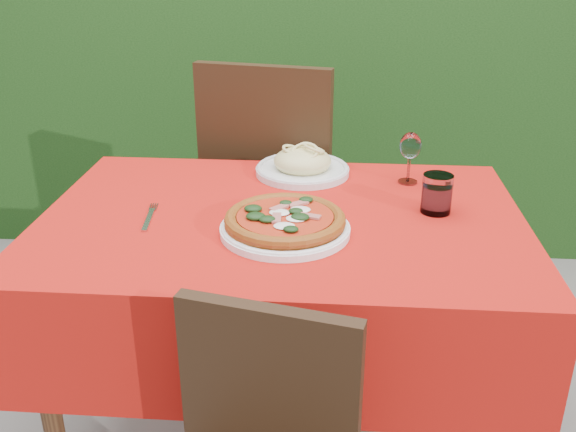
# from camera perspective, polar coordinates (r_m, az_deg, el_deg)

# --- Properties ---
(hedge) EXTENTS (3.20, 0.55, 1.78)m
(hedge) POSITION_cam_1_polar(r_m,az_deg,el_deg) (3.12, 1.99, 14.51)
(hedge) COLOR black
(hedge) RESTS_ON ground
(dining_table) EXTENTS (1.26, 0.86, 0.75)m
(dining_table) POSITION_cam_1_polar(r_m,az_deg,el_deg) (1.75, -0.53, -4.46)
(dining_table) COLOR #4C2F18
(dining_table) RESTS_ON ground
(chair_far) EXTENTS (0.55, 0.55, 1.03)m
(chair_far) POSITION_cam_1_polar(r_m,az_deg,el_deg) (2.35, -1.27, 3.12)
(chair_far) COLOR black
(chair_far) RESTS_ON ground
(pizza_plate) EXTENTS (0.38, 0.38, 0.06)m
(pizza_plate) POSITION_cam_1_polar(r_m,az_deg,el_deg) (1.57, -0.27, -0.59)
(pizza_plate) COLOR white
(pizza_plate) RESTS_ON dining_table
(pasta_plate) EXTENTS (0.29, 0.29, 0.08)m
(pasta_plate) POSITION_cam_1_polar(r_m,az_deg,el_deg) (1.96, 1.30, 4.56)
(pasta_plate) COLOR silver
(pasta_plate) RESTS_ON dining_table
(water_glass) EXTENTS (0.08, 0.08, 0.10)m
(water_glass) POSITION_cam_1_polar(r_m,az_deg,el_deg) (1.72, 13.08, 1.79)
(water_glass) COLOR white
(water_glass) RESTS_ON dining_table
(wine_glass) EXTENTS (0.06, 0.06, 0.15)m
(wine_glass) POSITION_cam_1_polar(r_m,az_deg,el_deg) (1.90, 10.82, 5.98)
(wine_glass) COLOR silver
(wine_glass) RESTS_ON dining_table
(fork) EXTENTS (0.05, 0.19, 0.00)m
(fork) POSITION_cam_1_polar(r_m,az_deg,el_deg) (1.68, -12.30, -0.31)
(fork) COLOR #B4B4BB
(fork) RESTS_ON dining_table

